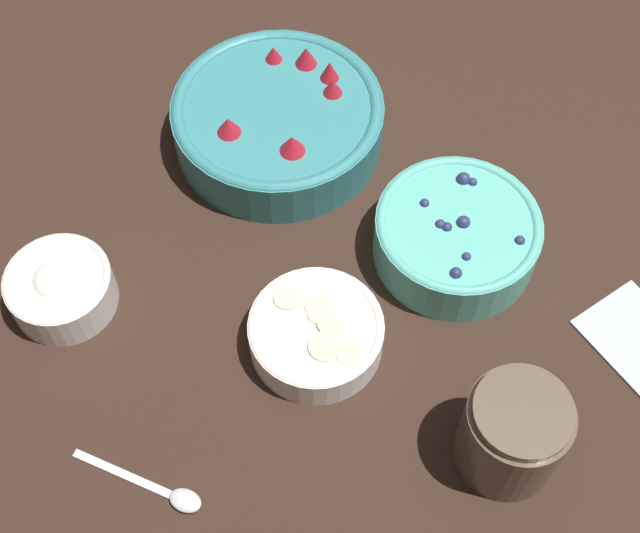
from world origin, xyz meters
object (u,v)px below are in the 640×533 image
at_px(bowl_strawberries, 278,119).
at_px(bowl_cream, 60,287).
at_px(bowl_bananas, 316,333).
at_px(jar_chocolate, 512,434).
at_px(bowl_blueberries, 457,234).

distance_m(bowl_strawberries, bowl_cream, 0.32).
relative_size(bowl_strawberries, bowl_bananas, 1.79).
height_order(bowl_bananas, jar_chocolate, jar_chocolate).
distance_m(bowl_cream, jar_chocolate, 0.48).
distance_m(bowl_strawberries, jar_chocolate, 0.45).
xyz_separation_m(bowl_blueberries, bowl_bananas, (0.02, 0.19, -0.01)).
relative_size(bowl_strawberries, bowl_cream, 2.21).
bearing_deg(jar_chocolate, bowl_bananas, 14.18).
bearing_deg(bowl_bananas, bowl_strawberries, -33.48).
bearing_deg(bowl_cream, bowl_bananas, -143.74).
bearing_deg(bowl_bananas, jar_chocolate, -165.82).
bearing_deg(bowl_cream, bowl_blueberries, -124.31).
xyz_separation_m(bowl_strawberries, jar_chocolate, (-0.44, 0.10, 0.01)).
bearing_deg(bowl_strawberries, jar_chocolate, 167.22).
bearing_deg(bowl_blueberries, bowl_strawberries, 7.96).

